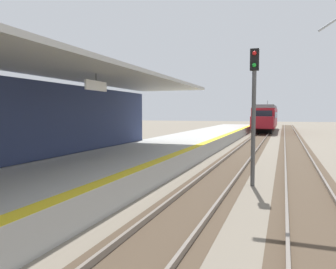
{
  "coord_description": "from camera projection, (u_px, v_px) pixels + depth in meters",
  "views": [
    {
      "loc": [
        4.44,
        1.87,
        2.82
      ],
      "look_at": [
        0.88,
        11.91,
        2.1
      ],
      "focal_mm": 34.88,
      "sensor_mm": 36.0,
      "label": 1
    }
  ],
  "objects": [
    {
      "name": "station_platform",
      "position": [
        131.0,
        162.0,
        15.76
      ],
      "size": [
        5.0,
        80.0,
        0.91
      ],
      "color": "#A8A8A3",
      "rests_on": "ground"
    },
    {
      "name": "station_building_with_canopy",
      "position": [
        11.0,
        117.0,
        11.07
      ],
      "size": [
        4.85,
        24.0,
        4.43
      ],
      "color": "#4C4C4C",
      "rests_on": "ground"
    },
    {
      "name": "track_pair_nearest_platform",
      "position": [
        234.0,
        163.0,
        18.08
      ],
      "size": [
        2.34,
        120.0,
        0.16
      ],
      "color": "#4C3D2D",
      "rests_on": "ground"
    },
    {
      "name": "track_pair_middle",
      "position": [
        300.0,
        166.0,
        16.95
      ],
      "size": [
        2.34,
        120.0,
        0.16
      ],
      "color": "#4C3D2D",
      "rests_on": "ground"
    },
    {
      "name": "approaching_train",
      "position": [
        266.0,
        117.0,
        49.47
      ],
      "size": [
        2.93,
        19.6,
        4.76
      ],
      "color": "maroon",
      "rests_on": "ground"
    },
    {
      "name": "rail_signal_post",
      "position": [
        254.0,
        103.0,
        12.34
      ],
      "size": [
        0.32,
        0.34,
        5.2
      ],
      "color": "#4C4C4C",
      "rests_on": "ground"
    }
  ]
}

